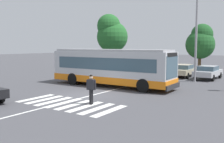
{
  "coord_description": "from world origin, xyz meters",
  "views": [
    {
      "loc": [
        11.05,
        -13.4,
        3.36
      ],
      "look_at": [
        -0.35,
        3.42,
        1.3
      ],
      "focal_mm": 41.02,
      "sensor_mm": 36.0,
      "label": 1
    }
  ],
  "objects": [
    {
      "name": "ground_plane",
      "position": [
        0.0,
        0.0,
        0.0
      ],
      "size": [
        160.0,
        160.0,
        0.0
      ],
      "primitive_type": "plane",
      "color": "#47474C"
    },
    {
      "name": "pedestrian_crossing_street",
      "position": [
        1.97,
        -2.13,
        0.97
      ],
      "size": [
        0.56,
        0.36,
        1.72
      ],
      "color": "black",
      "rests_on": "ground_plane"
    },
    {
      "name": "background_tree_right",
      "position": [
        2.72,
        17.51,
        3.81
      ],
      "size": [
        3.36,
        3.36,
        5.92
      ],
      "color": "brown",
      "rests_on": "ground_plane"
    },
    {
      "name": "parked_car_champagne",
      "position": [
        2.1,
        13.55,
        0.77
      ],
      "size": [
        1.95,
        4.54,
        1.35
      ],
      "color": "black",
      "rests_on": "ground_plane"
    },
    {
      "name": "crosswalk_painted_stripes",
      "position": [
        0.82,
        -2.76,
        0.0
      ],
      "size": [
        6.22,
        2.87,
        0.01
      ],
      "color": "silver",
      "rests_on": "ground_plane"
    },
    {
      "name": "parked_car_red",
      "position": [
        -0.67,
        13.56,
        0.77
      ],
      "size": [
        1.91,
        4.52,
        1.35
      ],
      "color": "black",
      "rests_on": "ground_plane"
    },
    {
      "name": "background_tree_left",
      "position": [
        -9.46,
        16.67,
        5.04
      ],
      "size": [
        4.38,
        4.38,
        7.77
      ],
      "color": "brown",
      "rests_on": "ground_plane"
    },
    {
      "name": "parked_car_blue",
      "position": [
        -3.3,
        12.95,
        0.77
      ],
      "size": [
        1.9,
        4.51,
        1.35
      ],
      "color": "black",
      "rests_on": "ground_plane"
    },
    {
      "name": "city_transit_bus",
      "position": [
        -0.85,
        4.03,
        1.59
      ],
      "size": [
        10.77,
        2.73,
        3.06
      ],
      "color": "black",
      "rests_on": "ground_plane"
    },
    {
      "name": "twin_arm_street_lamp",
      "position": [
        4.23,
        10.37,
        5.95
      ],
      "size": [
        4.08,
        0.32,
        9.82
      ],
      "color": "#939399",
      "rests_on": "ground_plane"
    },
    {
      "name": "parked_car_silver",
      "position": [
        4.72,
        13.14,
        0.77
      ],
      "size": [
        1.97,
        4.55,
        1.35
      ],
      "color": "black",
      "rests_on": "ground_plane"
    },
    {
      "name": "lane_center_line",
      "position": [
        0.33,
        2.0,
        0.0
      ],
      "size": [
        0.16,
        24.0,
        0.01
      ],
      "primitive_type": "cube",
      "color": "silver",
      "rests_on": "ground_plane"
    }
  ]
}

